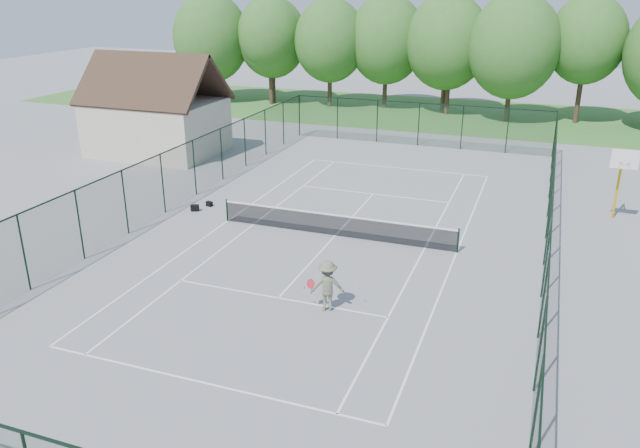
{
  "coord_description": "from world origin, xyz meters",
  "views": [
    {
      "loc": [
        8.41,
        -24.86,
        10.74
      ],
      "look_at": [
        0.0,
        -2.0,
        1.3
      ],
      "focal_mm": 35.0,
      "sensor_mm": 36.0,
      "label": 1
    }
  ],
  "objects": [
    {
      "name": "ground",
      "position": [
        0.0,
        0.0,
        0.0
      ],
      "size": [
        140.0,
        140.0,
        0.0
      ],
      "primitive_type": "plane",
      "color": "gray",
      "rests_on": "ground"
    },
    {
      "name": "grass_far",
      "position": [
        0.0,
        30.0,
        0.01
      ],
      "size": [
        80.0,
        16.0,
        0.01
      ],
      "primitive_type": "cube",
      "color": "#437E32",
      "rests_on": "ground"
    },
    {
      "name": "court_lines",
      "position": [
        0.0,
        0.0,
        0.0
      ],
      "size": [
        11.05,
        23.85,
        0.01
      ],
      "color": "white",
      "rests_on": "ground"
    },
    {
      "name": "tennis_net",
      "position": [
        0.0,
        0.0,
        0.58
      ],
      "size": [
        11.08,
        0.08,
        1.1
      ],
      "color": "black",
      "rests_on": "ground"
    },
    {
      "name": "fence_enclosure",
      "position": [
        0.0,
        0.0,
        1.56
      ],
      "size": [
        18.05,
        36.05,
        3.02
      ],
      "color": "#19341F",
      "rests_on": "ground"
    },
    {
      "name": "utility_building",
      "position": [
        -16.0,
        10.0,
        3.12
      ],
      "size": [
        8.6,
        6.27,
        6.63
      ],
      "color": "beige",
      "rests_on": "ground"
    },
    {
      "name": "tree_line_far",
      "position": [
        0.0,
        30.0,
        5.99
      ],
      "size": [
        39.4,
        6.4,
        9.7
      ],
      "color": "#452F22",
      "rests_on": "ground"
    },
    {
      "name": "basketball_goal",
      "position": [
        11.98,
        6.33,
        2.57
      ],
      "size": [
        1.2,
        1.43,
        3.65
      ],
      "color": "#DDA209",
      "rests_on": "ground"
    },
    {
      "name": "sports_bag_a",
      "position": [
        -7.72,
        0.69,
        0.16
      ],
      "size": [
        0.46,
        0.37,
        0.32
      ],
      "primitive_type": "cube",
      "rotation": [
        0.0,
        0.0,
        0.37
      ],
      "color": "black",
      "rests_on": "ground"
    },
    {
      "name": "sports_bag_b",
      "position": [
        -7.39,
        1.57,
        0.13
      ],
      "size": [
        0.37,
        0.28,
        0.25
      ],
      "primitive_type": "cube",
      "rotation": [
        0.0,
        0.0,
        -0.26
      ],
      "color": "black",
      "rests_on": "ground"
    },
    {
      "name": "tennis_player",
      "position": [
        1.95,
        -6.56,
        0.92
      ],
      "size": [
        1.81,
        1.07,
        1.85
      ],
      "color": "#666A4D",
      "rests_on": "ground"
    }
  ]
}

